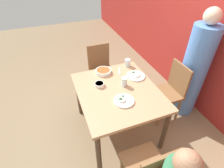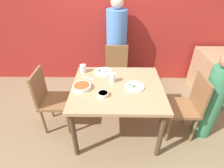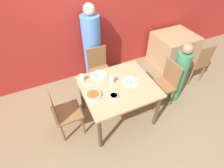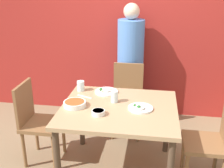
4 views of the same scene
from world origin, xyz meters
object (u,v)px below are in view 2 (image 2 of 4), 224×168
Objects in this scene: bowl_curry at (82,87)px; glass_water_tall at (83,69)px; plate_rice_adult at (104,71)px; chair_child_spot at (187,105)px; person_adult at (117,49)px; person_child at (212,101)px; chair_adult_spot at (117,71)px.

glass_water_tall is at bearing 96.26° from bowl_curry.
glass_water_tall is (-0.29, 0.01, 0.04)m from plate_rice_adult.
person_adult is (-0.90, 1.23, 0.25)m from chair_child_spot.
chair_child_spot is 4.11× the size of bowl_curry.
person_adult is 6.43× the size of plate_rice_adult.
person_child reaches higher than glass_water_tall.
plate_rice_adult is at bearing -110.04° from chair_child_spot.
chair_adult_spot is 0.43m from person_adult.
glass_water_tall is (-0.48, -0.83, 0.05)m from person_adult.
bowl_curry is at bearing -83.74° from glass_water_tall.
bowl_curry is (-1.33, 0.01, 0.27)m from chair_child_spot.
bowl_curry is 0.46m from plate_rice_adult.
person_adult is at bearing 70.45° from bowl_curry.
plate_rice_adult is (-1.38, 0.40, 0.19)m from person_child.
person_adult reaches higher than plate_rice_adult.
chair_child_spot is (0.90, -0.88, 0.00)m from chair_adult_spot.
chair_child_spot is 1.36m from bowl_curry.
person_adult reaches higher than person_child.
chair_adult_spot is 1.00× the size of chair_child_spot.
chair_child_spot is 8.08× the size of glass_water_tall.
chair_child_spot is 1.18m from plate_rice_adult.
person_child is (1.19, -0.88, 0.07)m from chair_adult_spot.
person_adult is at bearing -143.90° from chair_child_spot.
chair_adult_spot is 0.58m from plate_rice_adult.
person_child is (1.19, -1.23, -0.18)m from person_adult.
person_child is (0.30, -0.00, 0.07)m from chair_child_spot.
glass_water_tall is at bearing -134.92° from chair_adult_spot.
bowl_curry is at bearing -122.02° from plate_rice_adult.
person_adult is (0.00, 0.35, 0.25)m from chair_adult_spot.
person_child is at bearing -15.98° from plate_rice_adult.
person_child reaches higher than chair_child_spot.
person_child is 1.64m from bowl_curry.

